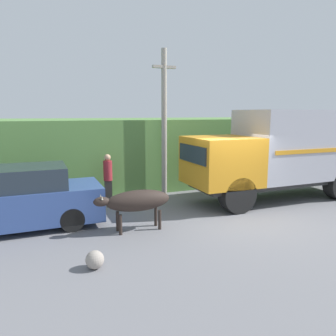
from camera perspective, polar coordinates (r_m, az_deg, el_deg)
ground_plane at (r=10.48m, az=13.10°, el=-8.49°), size 60.00×60.00×0.00m
hillside_embankment at (r=16.24m, az=-0.99°, el=3.42°), size 32.00×6.03×2.93m
cargo_truck at (r=12.96m, az=20.00°, el=2.91°), size 7.29×2.27×3.31m
brown_cow at (r=9.00m, az=-5.43°, el=-5.76°), size 2.12×0.58×1.13m
parked_suv at (r=10.01m, az=-25.27°, el=-5.02°), size 4.77×1.84×1.74m
pedestrian_on_hill at (r=11.90m, az=-10.42°, el=-1.34°), size 0.37×0.37×1.76m
utility_pole at (r=12.65m, az=-0.68°, el=8.22°), size 0.90×0.21×5.57m
roadside_rock at (r=7.22m, az=-12.63°, el=-15.32°), size 0.39×0.39×0.39m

